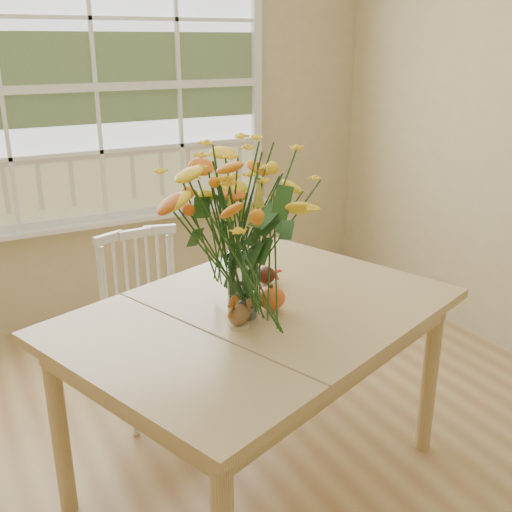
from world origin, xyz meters
TOP-DOWN VIEW (x-y plane):
  - wall_back at (0.00, 2.25)m, footprint 4.00×0.02m
  - window at (0.00, 2.21)m, footprint 2.42×0.12m
  - dining_table at (0.10, 0.27)m, footprint 1.80×1.54m
  - windsor_chair at (-0.12, 1.07)m, footprint 0.45×0.43m
  - flower_vase at (0.02, 0.26)m, footprint 0.54×0.54m
  - pumpkin at (0.14, 0.25)m, footprint 0.12×0.12m
  - turkey_figurine at (-0.04, 0.17)m, footprint 0.12×0.11m
  - dark_gourd at (0.25, 0.49)m, footprint 0.13×0.12m

SIDE VIEW (x-z plane):
  - windsor_chair at x=-0.12m, z-range 0.06..0.97m
  - dining_table at x=0.10m, z-range 0.31..1.13m
  - dark_gourd at x=0.25m, z-range 0.81..0.89m
  - pumpkin at x=0.14m, z-range 0.81..0.90m
  - turkey_figurine at x=-0.04m, z-range 0.80..0.92m
  - flower_vase at x=0.02m, z-range 0.88..1.52m
  - wall_back at x=0.00m, z-range 0.00..2.70m
  - window at x=0.00m, z-range 0.66..2.40m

